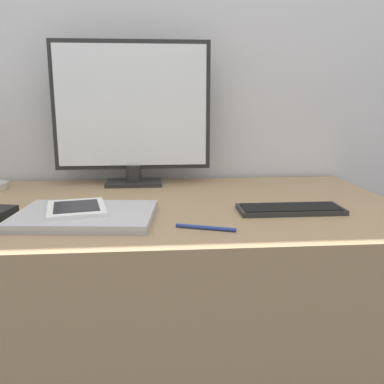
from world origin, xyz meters
The scene contains 7 objects.
wall_back centered at (0.00, 0.58, 1.20)m, with size 3.60×0.05×2.40m.
desk centered at (0.00, 0.17, 0.35)m, with size 1.32×0.73×0.71m.
monitor centered at (-0.08, 0.44, 0.95)m, with size 0.51×0.11×0.46m.
keyboard centered at (0.34, 0.06, 0.72)m, with size 0.27×0.10×0.01m.
laptop centered at (-0.17, 0.03, 0.72)m, with size 0.35×0.27×0.02m.
ereader centered at (-0.20, 0.05, 0.73)m, with size 0.16×0.18×0.01m.
pen centered at (0.11, -0.07, 0.71)m, with size 0.13×0.06×0.01m.
Camera 1 is at (-0.00, -0.97, 1.00)m, focal length 40.00 mm.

